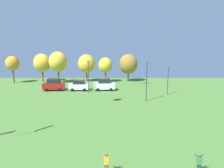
% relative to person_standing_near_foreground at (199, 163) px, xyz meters
% --- Properties ---
extents(person_standing_near_foreground, '(0.52, 0.47, 1.61)m').
position_rel_person_standing_near_foreground_xyz_m(person_standing_near_foreground, '(0.00, 0.00, 0.00)').
color(person_standing_near_foreground, navy).
rests_on(person_standing_near_foreground, ground).
extents(person_standing_far_right, '(0.52, 0.49, 1.69)m').
position_rel_person_standing_near_foreground_xyz_m(person_standing_far_right, '(-6.37, -0.07, 0.05)').
color(person_standing_far_right, brown).
rests_on(person_standing_far_right, ground).
extents(parked_car_leftmost, '(4.53, 2.30, 2.49)m').
position_rel_person_standing_near_foreground_xyz_m(parked_car_leftmost, '(-18.07, 28.18, 0.32)').
color(parked_car_leftmost, maroon).
rests_on(parked_car_leftmost, ground).
extents(parked_car_second_from_left, '(4.07, 2.16, 2.21)m').
position_rel_person_standing_near_foreground_xyz_m(parked_car_second_from_left, '(-12.82, 28.15, 0.20)').
color(parked_car_second_from_left, silver).
rests_on(parked_car_second_from_left, ground).
extents(parked_car_third_from_left, '(4.39, 2.14, 2.49)m').
position_rel_person_standing_near_foreground_xyz_m(parked_car_third_from_left, '(-7.57, 28.31, 0.32)').
color(parked_car_third_from_left, silver).
rests_on(parked_car_third_from_left, ground).
extents(light_post_0, '(0.36, 0.20, 6.49)m').
position_rel_person_standing_near_foreground_xyz_m(light_post_0, '(-0.36, 19.46, 2.75)').
color(light_post_0, '#2D2D33').
rests_on(light_post_0, ground).
extents(light_post_1, '(0.36, 0.20, 5.25)m').
position_rel_person_standing_near_foreground_xyz_m(light_post_1, '(4.52, 24.51, 2.12)').
color(light_post_1, '#2D2D33').
rests_on(light_post_1, ground).
extents(light_post_2, '(0.36, 0.20, 6.29)m').
position_rel_person_standing_near_foreground_xyz_m(light_post_2, '(-10.58, 26.13, 2.65)').
color(light_post_2, '#2D2D33').
rests_on(light_post_2, ground).
extents(treeline_tree_0, '(3.27, 3.27, 6.81)m').
position_rel_person_standing_near_foreground_xyz_m(treeline_tree_0, '(-30.82, 37.35, 4.08)').
color(treeline_tree_0, brown).
rests_on(treeline_tree_0, ground).
extents(treeline_tree_1, '(4.28, 4.28, 7.33)m').
position_rel_person_standing_near_foreground_xyz_m(treeline_tree_1, '(-24.19, 39.47, 4.06)').
color(treeline_tree_1, brown).
rests_on(treeline_tree_1, ground).
extents(treeline_tree_2, '(4.55, 4.55, 7.89)m').
position_rel_person_standing_near_foreground_xyz_m(treeline_tree_2, '(-19.54, 37.72, 4.47)').
color(treeline_tree_2, brown).
rests_on(treeline_tree_2, ground).
extents(treeline_tree_3, '(4.46, 4.46, 7.13)m').
position_rel_person_standing_near_foreground_xyz_m(treeline_tree_3, '(-12.70, 40.16, 3.76)').
color(treeline_tree_3, brown).
rests_on(treeline_tree_3, ground).
extents(treeline_tree_4, '(3.60, 3.60, 6.41)m').
position_rel_person_standing_near_foreground_xyz_m(treeline_tree_4, '(-7.64, 38.77, 3.51)').
color(treeline_tree_4, brown).
rests_on(treeline_tree_4, ground).
extents(treeline_tree_5, '(4.76, 4.76, 7.23)m').
position_rel_person_standing_near_foreground_xyz_m(treeline_tree_5, '(-1.67, 40.14, 3.71)').
color(treeline_tree_5, brown).
rests_on(treeline_tree_5, ground).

